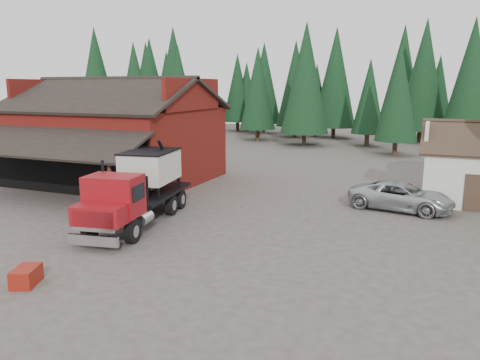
% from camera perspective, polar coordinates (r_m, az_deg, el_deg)
% --- Properties ---
extents(ground, '(120.00, 120.00, 0.00)m').
position_cam_1_polar(ground, '(20.27, -6.32, -7.43)').
color(ground, '#473E38').
rests_on(ground, ground).
extents(red_barn, '(12.80, 13.63, 7.18)m').
position_cam_1_polar(red_barn, '(33.76, -14.75, 4.49)').
color(red_barn, '#621011').
rests_on(red_barn, ground).
extents(conifer_backdrop, '(76.00, 16.00, 16.00)m').
position_cam_1_polar(conifer_backdrop, '(59.85, 13.47, 4.80)').
color(conifer_backdrop, black).
rests_on(conifer_backdrop, ground).
extents(near_pine_a, '(4.40, 4.40, 11.40)m').
position_cam_1_polar(near_pine_a, '(54.65, -12.69, 10.96)').
color(near_pine_a, '#382619').
rests_on(near_pine_a, ground).
extents(near_pine_b, '(3.96, 3.96, 10.40)m').
position_cam_1_polar(near_pine_b, '(46.89, 18.74, 10.01)').
color(near_pine_b, '#382619').
rests_on(near_pine_b, ground).
extents(near_pine_d, '(5.28, 5.28, 13.40)m').
position_cam_1_polar(near_pine_d, '(52.50, 7.99, 12.21)').
color(near_pine_d, '#382619').
rests_on(near_pine_d, ground).
extents(feed_truck, '(3.69, 8.83, 3.87)m').
position_cam_1_polar(feed_truck, '(22.85, -12.26, -0.76)').
color(feed_truck, black).
rests_on(feed_truck, ground).
extents(silver_car, '(5.70, 3.37, 1.49)m').
position_cam_1_polar(silver_car, '(26.38, 19.06, -1.89)').
color(silver_car, '#B0B5B9').
rests_on(silver_car, ground).
extents(equip_box, '(1.06, 1.28, 0.60)m').
position_cam_1_polar(equip_box, '(17.39, -24.61, -10.61)').
color(equip_box, maroon).
rests_on(equip_box, ground).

